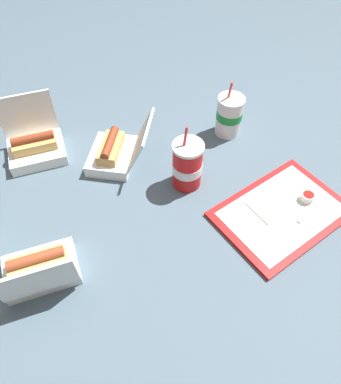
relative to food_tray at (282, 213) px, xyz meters
name	(u,v)px	position (x,y,z in m)	size (l,w,h in m)	color
ground_plane	(154,195)	(0.32, -0.21, -0.01)	(3.20, 3.20, 0.00)	#4C6070
food_tray	(282,213)	(0.00, 0.00, 0.00)	(0.42, 0.34, 0.01)	red
ketchup_cup	(308,197)	(-0.09, -0.01, 0.02)	(0.04, 0.04, 0.02)	white
napkin_stack	(269,206)	(0.03, -0.03, 0.01)	(0.10, 0.10, 0.00)	white
plastic_fork	(308,211)	(-0.07, 0.03, 0.01)	(0.11, 0.01, 0.01)	white
clamshell_hotdog_front	(35,145)	(0.61, -0.52, 0.04)	(0.19, 0.18, 0.18)	white
clamshell_hotdog_right	(40,269)	(0.68, -0.06, 0.03)	(0.19, 0.16, 0.16)	white
clamshell_hotdog_back	(115,152)	(0.38, -0.39, 0.03)	(0.26, 0.25, 0.17)	white
soda_cup_center	(187,165)	(0.21, -0.22, 0.07)	(0.09, 0.09, 0.22)	red
soda_cup_left	(229,115)	(-0.02, -0.38, 0.07)	(0.09, 0.09, 0.20)	white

